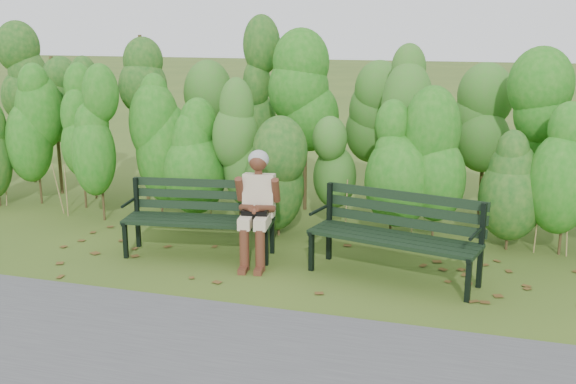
# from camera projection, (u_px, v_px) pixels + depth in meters

# --- Properties ---
(ground) EXTENTS (80.00, 80.00, 0.00)m
(ground) POSITION_uv_depth(u_px,v_px,m) (278.00, 271.00, 6.93)
(ground) COLOR #3D571E
(footpath) EXTENTS (60.00, 2.50, 0.01)m
(footpath) POSITION_uv_depth(u_px,v_px,m) (188.00, 374.00, 4.88)
(footpath) COLOR #474749
(footpath) RESTS_ON ground
(hedge_band) EXTENTS (11.04, 1.67, 2.42)m
(hedge_band) POSITION_uv_depth(u_px,v_px,m) (323.00, 124.00, 8.35)
(hedge_band) COLOR #47381E
(hedge_band) RESTS_ON ground
(leaf_litter) EXTENTS (5.89, 2.11, 0.01)m
(leaf_litter) POSITION_uv_depth(u_px,v_px,m) (284.00, 281.00, 6.63)
(leaf_litter) COLOR brown
(leaf_litter) RESTS_ON ground
(bench_left) EXTENTS (1.67, 0.75, 0.81)m
(bench_left) POSITION_uv_depth(u_px,v_px,m) (201.00, 212.00, 7.34)
(bench_left) COLOR black
(bench_left) RESTS_ON ground
(bench_right) EXTENTS (1.77, 0.92, 0.84)m
(bench_right) POSITION_uv_depth(u_px,v_px,m) (397.00, 229.00, 6.66)
(bench_right) COLOR black
(bench_right) RESTS_ON ground
(seated_woman) EXTENTS (0.49, 0.72, 1.19)m
(seated_woman) POSITION_uv_depth(u_px,v_px,m) (257.00, 201.00, 7.04)
(seated_woman) COLOR #C5AD97
(seated_woman) RESTS_ON ground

